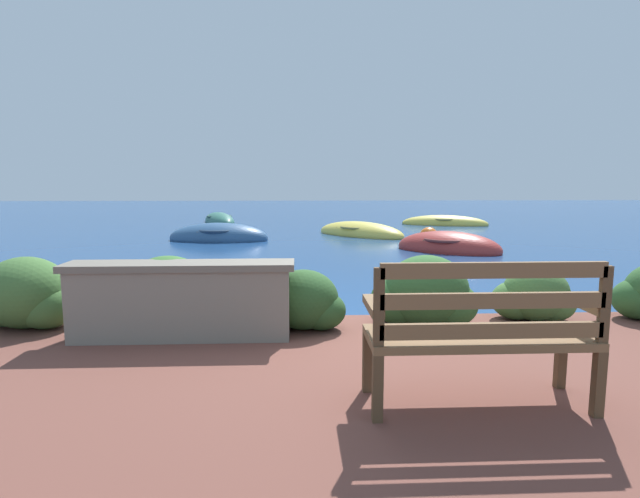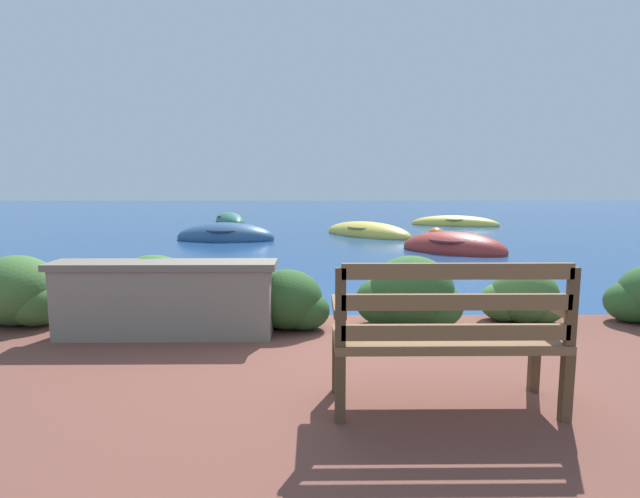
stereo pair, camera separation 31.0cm
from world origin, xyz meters
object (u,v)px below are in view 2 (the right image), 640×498
at_px(rowboat_outer, 455,224).
at_px(rowboat_far, 367,233).
at_px(rowboat_nearest, 453,249).
at_px(park_bench, 448,332).
at_px(rowboat_distant, 230,221).
at_px(mooring_buoy, 436,237).
at_px(rowboat_mid, 226,237).

bearing_deg(rowboat_outer, rowboat_far, -116.10).
distance_m(rowboat_nearest, rowboat_outer, 7.44).
relative_size(park_bench, rowboat_nearest, 0.50).
relative_size(rowboat_outer, rowboat_distant, 1.04).
bearing_deg(rowboat_far, park_bench, 135.03).
relative_size(rowboat_distant, mooring_buoy, 5.51).
xyz_separation_m(rowboat_far, rowboat_outer, (3.66, 3.56, -0.01)).
bearing_deg(rowboat_distant, rowboat_mid, 167.65).
height_order(rowboat_far, mooring_buoy, rowboat_far).
xyz_separation_m(park_bench, rowboat_far, (0.81, 12.16, -0.64)).
relative_size(rowboat_far, rowboat_outer, 0.96).
distance_m(park_bench, mooring_buoy, 11.17).
xyz_separation_m(park_bench, mooring_buoy, (2.58, 10.85, -0.61)).
height_order(rowboat_far, rowboat_outer, rowboat_far).
bearing_deg(park_bench, rowboat_mid, 105.69).
bearing_deg(rowboat_distant, park_bench, 172.86).
distance_m(rowboat_nearest, rowboat_distant, 10.94).
xyz_separation_m(rowboat_distant, mooring_buoy, (6.79, -6.39, 0.03)).
bearing_deg(rowboat_outer, rowboat_distant, -170.25).
bearing_deg(rowboat_mid, mooring_buoy, -176.14).
distance_m(rowboat_mid, rowboat_distant, 6.32).
distance_m(rowboat_mid, mooring_buoy, 5.86).
bearing_deg(rowboat_far, rowboat_outer, -86.97).
relative_size(park_bench, rowboat_mid, 0.48).
distance_m(rowboat_mid, rowboat_outer, 9.08).
xyz_separation_m(rowboat_mid, rowboat_distant, (-0.94, 6.25, -0.01)).
bearing_deg(mooring_buoy, rowboat_distant, 136.73).
bearing_deg(mooring_buoy, park_bench, -103.37).
relative_size(park_bench, rowboat_outer, 0.41).
distance_m(rowboat_far, rowboat_outer, 5.10).
xyz_separation_m(park_bench, rowboat_mid, (-3.28, 10.99, -0.63)).
distance_m(rowboat_far, rowboat_distant, 7.15).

